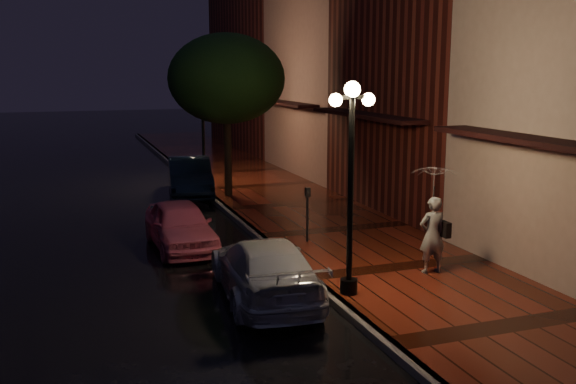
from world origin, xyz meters
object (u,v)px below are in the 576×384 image
object	(u,v)px
silver_car	(265,269)
streetlamp_far	(203,122)
parking_meter	(307,209)
street_tree	(227,82)
woman_with_umbrella	(434,202)
navy_car	(190,177)
pink_car	(180,225)
streetlamp_near	(351,176)

from	to	relation	value
silver_car	streetlamp_far	bearing A→B (deg)	-91.73
streetlamp_far	parking_meter	world-z (taller)	streetlamp_far
street_tree	silver_car	world-z (taller)	street_tree
woman_with_umbrella	navy_car	bearing A→B (deg)	-73.21
silver_car	pink_car	bearing A→B (deg)	-72.26
streetlamp_near	streetlamp_far	xyz separation A→B (m)	(0.00, 14.00, 0.00)
streetlamp_far	woman_with_umbrella	world-z (taller)	streetlamp_far
streetlamp_near	streetlamp_far	bearing A→B (deg)	90.00
silver_car	woman_with_umbrella	xyz separation A→B (m)	(3.93, -0.05, 1.13)
street_tree	woman_with_umbrella	xyz separation A→B (m)	(2.08, -10.36, -2.47)
streetlamp_far	woman_with_umbrella	bearing A→B (deg)	-80.09
parking_meter	navy_car	bearing A→B (deg)	93.08
streetlamp_near	navy_car	bearing A→B (deg)	94.49
parking_meter	streetlamp_near	bearing A→B (deg)	-107.28
streetlamp_far	navy_car	world-z (taller)	streetlamp_far
street_tree	woman_with_umbrella	bearing A→B (deg)	-78.67
street_tree	streetlamp_far	bearing A→B (deg)	94.91
streetlamp_far	parking_meter	xyz separation A→B (m)	(0.65, -9.96, -1.56)
streetlamp_near	streetlamp_far	world-z (taller)	same
pink_car	navy_car	xyz separation A→B (m)	(1.62, 7.08, 0.08)
navy_car	silver_car	xyz separation A→B (m)	(-0.65, -11.43, -0.08)
street_tree	navy_car	world-z (taller)	street_tree
streetlamp_far	silver_car	size ratio (longest dim) A/B	0.98
navy_car	silver_car	size ratio (longest dim) A/B	0.99
navy_car	parking_meter	distance (m)	8.23
navy_car	streetlamp_near	bearing A→B (deg)	-77.91
streetlamp_far	woman_with_umbrella	distance (m)	13.60
streetlamp_far	silver_car	distance (m)	13.56
streetlamp_far	navy_car	xyz separation A→B (m)	(-0.95, -1.90, -1.89)
silver_car	woman_with_umbrella	world-z (taller)	woman_with_umbrella
street_tree	navy_car	bearing A→B (deg)	137.35
streetlamp_near	pink_car	size ratio (longest dim) A/B	1.16
streetlamp_far	street_tree	xyz separation A→B (m)	(0.26, -3.01, 1.64)
streetlamp_far	navy_car	size ratio (longest dim) A/B	0.99
pink_car	street_tree	bearing A→B (deg)	62.80
street_tree	silver_car	size ratio (longest dim) A/B	1.32
street_tree	navy_car	distance (m)	3.89
pink_car	woman_with_umbrella	distance (m)	6.69
pink_car	navy_car	size ratio (longest dim) A/B	0.85
silver_car	navy_car	bearing A→B (deg)	-88.13
street_tree	parking_meter	bearing A→B (deg)	-86.78
woman_with_umbrella	street_tree	bearing A→B (deg)	-77.85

